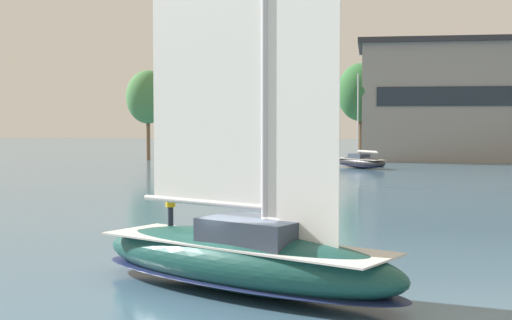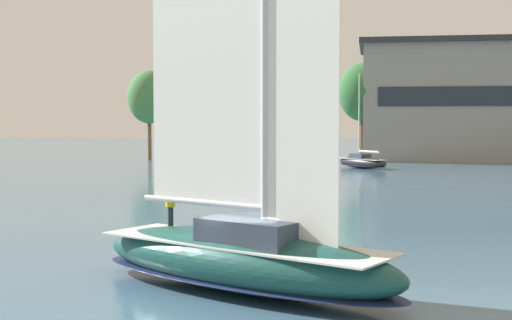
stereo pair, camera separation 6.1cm
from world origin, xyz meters
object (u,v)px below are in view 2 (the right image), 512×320
object	(u,v)px
tree_shore_left	(149,97)
sailboat_moored_near_marina	(362,162)
tree_shore_center	(362,92)
sailboat_main	(242,253)

from	to	relation	value
tree_shore_left	sailboat_moored_near_marina	world-z (taller)	tree_shore_left
tree_shore_left	tree_shore_center	world-z (taller)	tree_shore_center
tree_shore_center	sailboat_moored_near_marina	size ratio (longest dim) A/B	1.22
sailboat_main	sailboat_moored_near_marina	xyz separation A→B (m)	(3.16, 61.67, -0.50)
tree_shore_center	sailboat_moored_near_marina	xyz separation A→B (m)	(0.22, -15.67, -8.72)
tree_shore_center	sailboat_main	xyz separation A→B (m)	(-2.94, -77.34, -8.22)
sailboat_main	tree_shore_center	bearing A→B (deg)	87.82
tree_shore_left	sailboat_moored_near_marina	distance (m)	33.99
tree_shore_center	sailboat_main	size ratio (longest dim) A/B	0.84
tree_shore_center	sailboat_main	distance (m)	77.83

